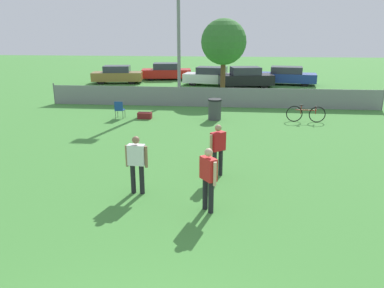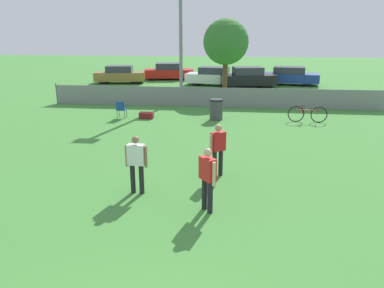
{
  "view_description": "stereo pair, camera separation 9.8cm",
  "coord_description": "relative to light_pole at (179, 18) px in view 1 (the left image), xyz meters",
  "views": [
    {
      "loc": [
        1.03,
        -2.95,
        4.19
      ],
      "look_at": [
        -0.02,
        7.27,
        1.05
      ],
      "focal_mm": 35.0,
      "sensor_mm": 36.0,
      "label": 1
    },
    {
      "loc": [
        1.13,
        -2.94,
        4.19
      ],
      "look_at": [
        -0.02,
        7.27,
        1.05
      ],
      "focal_mm": 35.0,
      "sensor_mm": 36.0,
      "label": 2
    }
  ],
  "objects": [
    {
      "name": "player_defender_red",
      "position": [
        2.83,
        -12.44,
        -3.96
      ],
      "size": [
        0.47,
        0.46,
        1.58
      ],
      "rotation": [
        0.0,
        0.0,
        0.77
      ],
      "color": "black",
      "rests_on": "ground_plane"
    },
    {
      "name": "parked_car_tan",
      "position": [
        -6.07,
        7.12,
        -4.19
      ],
      "size": [
        4.18,
        2.21,
        1.41
      ],
      "rotation": [
        0.0,
        0.0,
        0.14
      ],
      "color": "black",
      "rests_on": "ground_plane"
    },
    {
      "name": "frisbee_disc",
      "position": [
        2.4,
        -11.54,
        -4.87
      ],
      "size": [
        0.29,
        0.29,
        0.03
      ],
      "color": "#E5591E",
      "rests_on": "ground_plane"
    },
    {
      "name": "folding_chair_sideline",
      "position": [
        -2.24,
        -5.32,
        -4.39
      ],
      "size": [
        0.42,
        0.42,
        0.86
      ],
      "rotation": [
        0.0,
        0.0,
        3.14
      ],
      "color": "#333338",
      "rests_on": "ground_plane"
    },
    {
      "name": "parked_car_dark",
      "position": [
        4.25,
        6.05,
        -4.16
      ],
      "size": [
        4.39,
        2.54,
        1.51
      ],
      "rotation": [
        0.0,
        0.0,
        0.19
      ],
      "color": "black",
      "rests_on": "ground_plane"
    },
    {
      "name": "player_thrower_red",
      "position": [
        2.69,
        -14.71,
        -3.96
      ],
      "size": [
        0.44,
        0.49,
        1.58
      ],
      "rotation": [
        0.0,
        0.0,
        -0.91
      ],
      "color": "black",
      "rests_on": "ground_plane"
    },
    {
      "name": "player_receiver_white",
      "position": [
        0.76,
        -13.88,
        -3.96
      ],
      "size": [
        0.6,
        0.25,
        1.58
      ],
      "rotation": [
        0.0,
        0.0,
        -0.06
      ],
      "color": "black",
      "rests_on": "ground_plane"
    },
    {
      "name": "bicycle_sideline",
      "position": [
        6.72,
        -5.15,
        -4.49
      ],
      "size": [
        1.81,
        0.44,
        0.82
      ],
      "rotation": [
        0.0,
        0.0,
        -0.06
      ],
      "color": "black",
      "rests_on": "ground_plane"
    },
    {
      "name": "trash_bin",
      "position": [
        2.42,
        -5.08,
        -4.37
      ],
      "size": [
        0.65,
        0.65,
        1.01
      ],
      "color": "#3F3F44",
      "rests_on": "ground_plane"
    },
    {
      "name": "parked_car_blue",
      "position": [
        7.53,
        7.69,
        -4.18
      ],
      "size": [
        4.81,
        2.43,
        1.42
      ],
      "rotation": [
        0.0,
        0.0,
        -0.14
      ],
      "color": "black",
      "rests_on": "ground_plane"
    },
    {
      "name": "gear_bag_sideline",
      "position": [
        -1.01,
        -5.21,
        -4.73
      ],
      "size": [
        0.68,
        0.37,
        0.33
      ],
      "color": "maroon",
      "rests_on": "ground_plane"
    },
    {
      "name": "parked_car_red",
      "position": [
        -2.48,
        9.94,
        -4.2
      ],
      "size": [
        4.45,
        2.37,
        1.42
      ],
      "rotation": [
        0.0,
        0.0,
        0.14
      ],
      "color": "black",
      "rests_on": "ground_plane"
    },
    {
      "name": "parked_car_white",
      "position": [
        1.66,
        6.73,
        -4.18
      ],
      "size": [
        4.54,
        2.32,
        1.42
      ],
      "rotation": [
        0.0,
        0.0,
        -0.14
      ],
      "color": "black",
      "rests_on": "ground_plane"
    },
    {
      "name": "fence_backline",
      "position": [
        2.11,
        -1.94,
        -4.33
      ],
      "size": [
        18.6,
        0.07,
        1.21
      ],
      "color": "gray",
      "rests_on": "ground_plane"
    },
    {
      "name": "tree_near_pole",
      "position": [
        2.64,
        1.83,
        -1.44
      ],
      "size": [
        2.89,
        2.89,
        4.91
      ],
      "color": "brown",
      "rests_on": "ground_plane"
    },
    {
      "name": "light_pole",
      "position": [
        0.0,
        0.0,
        0.0
      ],
      "size": [
        0.9,
        0.36,
        8.25
      ],
      "color": "gray",
      "rests_on": "ground_plane"
    }
  ]
}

